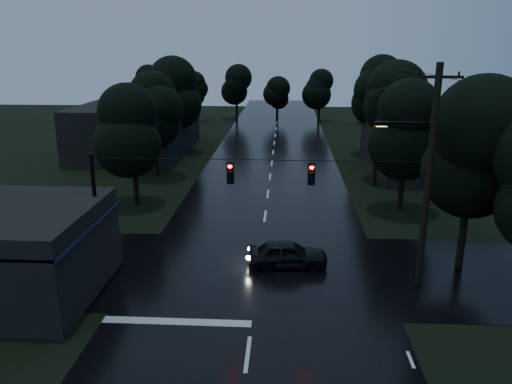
# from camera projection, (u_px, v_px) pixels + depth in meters

# --- Properties ---
(main_road) EXTENTS (12.00, 120.00, 0.02)m
(main_road) POSITION_uv_depth(u_px,v_px,m) (270.00, 177.00, 41.82)
(main_road) COLOR black
(main_road) RESTS_ON ground
(cross_street) EXTENTS (60.00, 9.00, 0.02)m
(cross_street) POSITION_uv_depth(u_px,v_px,m) (258.00, 270.00, 24.59)
(cross_street) COLOR black
(cross_street) RESTS_ON ground
(building_far_right) EXTENTS (10.00, 14.00, 4.40)m
(building_far_right) POSITION_uv_depth(u_px,v_px,m) (429.00, 144.00, 44.23)
(building_far_right) COLOR black
(building_far_right) RESTS_ON ground
(building_far_left) EXTENTS (10.00, 16.00, 5.00)m
(building_far_left) POSITION_uv_depth(u_px,v_px,m) (138.00, 127.00, 51.47)
(building_far_left) COLOR black
(building_far_left) RESTS_ON ground
(utility_pole_main) EXTENTS (3.50, 0.30, 10.00)m
(utility_pole_main) POSITION_uv_depth(u_px,v_px,m) (427.00, 174.00, 21.72)
(utility_pole_main) COLOR black
(utility_pole_main) RESTS_ON ground
(utility_pole_far) EXTENTS (2.00, 0.30, 7.50)m
(utility_pole_far) POSITION_uv_depth(u_px,v_px,m) (377.00, 137.00, 38.33)
(utility_pole_far) COLOR black
(utility_pole_far) RESTS_ON ground
(anchor_pole_left) EXTENTS (0.18, 0.18, 6.00)m
(anchor_pole_left) POSITION_uv_depth(u_px,v_px,m) (97.00, 216.00, 23.21)
(anchor_pole_left) COLOR black
(anchor_pole_left) RESTS_ON ground
(span_signals) EXTENTS (15.00, 0.37, 1.12)m
(span_signals) POSITION_uv_depth(u_px,v_px,m) (270.00, 172.00, 22.10)
(span_signals) COLOR black
(span_signals) RESTS_ON ground
(tree_corner_near) EXTENTS (4.48, 4.48, 9.44)m
(tree_corner_near) POSITION_uv_depth(u_px,v_px,m) (473.00, 149.00, 23.28)
(tree_corner_near) COLOR black
(tree_corner_near) RESTS_ON ground
(tree_left_a) EXTENTS (3.92, 3.92, 8.26)m
(tree_left_a) POSITION_uv_depth(u_px,v_px,m) (132.00, 130.00, 33.18)
(tree_left_a) COLOR black
(tree_left_a) RESTS_ON ground
(tree_left_b) EXTENTS (4.20, 4.20, 8.85)m
(tree_left_b) POSITION_uv_depth(u_px,v_px,m) (153.00, 109.00, 40.77)
(tree_left_b) COLOR black
(tree_left_b) RESTS_ON ground
(tree_left_c) EXTENTS (4.48, 4.48, 9.44)m
(tree_left_c) POSITION_uv_depth(u_px,v_px,m) (173.00, 93.00, 50.27)
(tree_left_c) COLOR black
(tree_left_c) RESTS_ON ground
(tree_right_a) EXTENTS (4.20, 4.20, 8.85)m
(tree_right_a) POSITION_uv_depth(u_px,v_px,m) (406.00, 127.00, 32.06)
(tree_right_a) COLOR black
(tree_right_a) RESTS_ON ground
(tree_right_b) EXTENTS (4.48, 4.48, 9.44)m
(tree_right_b) POSITION_uv_depth(u_px,v_px,m) (391.00, 106.00, 39.57)
(tree_right_b) COLOR black
(tree_right_b) RESTS_ON ground
(tree_right_c) EXTENTS (4.76, 4.76, 10.03)m
(tree_right_c) POSITION_uv_depth(u_px,v_px,m) (377.00, 90.00, 49.00)
(tree_right_c) COLOR black
(tree_right_c) RESTS_ON ground
(car) EXTENTS (4.04, 1.84, 1.34)m
(car) POSITION_uv_depth(u_px,v_px,m) (288.00, 254.00, 24.83)
(car) COLOR black
(car) RESTS_ON ground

